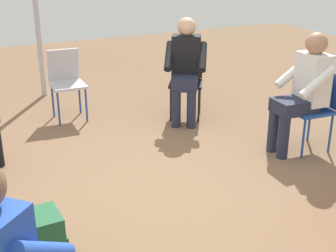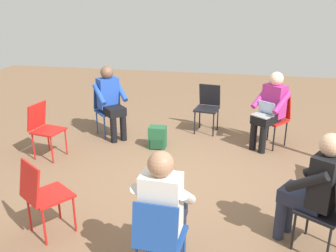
{
  "view_description": "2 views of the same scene",
  "coord_description": "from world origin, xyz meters",
  "px_view_note": "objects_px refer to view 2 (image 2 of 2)",
  "views": [
    {
      "loc": [
        1.47,
        3.38,
        2.04
      ],
      "look_at": [
        -0.13,
        0.11,
        0.62
      ],
      "focal_mm": 50.0,
      "sensor_mm": 36.0,
      "label": 1
    },
    {
      "loc": [
        -4.49,
        -0.65,
        2.45
      ],
      "look_at": [
        0.01,
        0.23,
        0.77
      ],
      "focal_mm": 40.0,
      "sensor_mm": 36.0,
      "label": 2
    }
  ],
  "objects_px": {
    "chair_west": "(159,236)",
    "backpack_near_laptop_user": "(157,138)",
    "chair_northeast": "(107,107)",
    "chair_northwest": "(42,193)",
    "person_in_blue": "(111,99)",
    "person_with_laptop": "(270,107)",
    "chair_southeast": "(275,116)",
    "chair_north": "(44,126)",
    "person_in_black": "(315,184)",
    "chair_southwest": "(329,209)",
    "person_in_white": "(164,205)",
    "chair_east": "(208,105)"
  },
  "relations": [
    {
      "from": "chair_southeast",
      "to": "chair_east",
      "type": "bearing_deg",
      "value": 17.4
    },
    {
      "from": "chair_northwest",
      "to": "person_in_black",
      "type": "distance_m",
      "value": 2.7
    },
    {
      "from": "chair_southwest",
      "to": "chair_east",
      "type": "relative_size",
      "value": 1.0
    },
    {
      "from": "person_in_blue",
      "to": "chair_southwest",
      "type": "bearing_deg",
      "value": 96.44
    },
    {
      "from": "chair_north",
      "to": "person_in_black",
      "type": "distance_m",
      "value": 3.93
    },
    {
      "from": "backpack_near_laptop_user",
      "to": "chair_southeast",
      "type": "bearing_deg",
      "value": -74.8
    },
    {
      "from": "backpack_near_laptop_user",
      "to": "person_in_white",
      "type": "bearing_deg",
      "value": -166.16
    },
    {
      "from": "person_with_laptop",
      "to": "chair_east",
      "type": "bearing_deg",
      "value": 9.49
    },
    {
      "from": "chair_west",
      "to": "backpack_near_laptop_user",
      "type": "relative_size",
      "value": 2.36
    },
    {
      "from": "backpack_near_laptop_user",
      "to": "person_in_black",
      "type": "bearing_deg",
      "value": -136.62
    },
    {
      "from": "person_with_laptop",
      "to": "chair_northeast",
      "type": "bearing_deg",
      "value": 36.32
    },
    {
      "from": "person_with_laptop",
      "to": "person_in_black",
      "type": "bearing_deg",
      "value": 133.88
    },
    {
      "from": "person_in_black",
      "to": "chair_west",
      "type": "bearing_deg",
      "value": 152.34
    },
    {
      "from": "chair_southwest",
      "to": "backpack_near_laptop_user",
      "type": "distance_m",
      "value": 3.13
    },
    {
      "from": "person_in_blue",
      "to": "person_in_white",
      "type": "bearing_deg",
      "value": 73.22
    },
    {
      "from": "chair_west",
      "to": "chair_southeast",
      "type": "bearing_deg",
      "value": 74.64
    },
    {
      "from": "chair_west",
      "to": "chair_north",
      "type": "bearing_deg",
      "value": 138.71
    },
    {
      "from": "chair_east",
      "to": "person_with_laptop",
      "type": "bearing_deg",
      "value": 160.28
    },
    {
      "from": "chair_southeast",
      "to": "person_in_white",
      "type": "bearing_deg",
      "value": 108.07
    },
    {
      "from": "chair_southeast",
      "to": "person_in_black",
      "type": "height_order",
      "value": "person_in_black"
    },
    {
      "from": "person_in_black",
      "to": "person_with_laptop",
      "type": "bearing_deg",
      "value": 37.79
    },
    {
      "from": "chair_southwest",
      "to": "person_with_laptop",
      "type": "xyz_separation_m",
      "value": [
        2.61,
        0.41,
        0.2
      ]
    },
    {
      "from": "chair_southwest",
      "to": "person_in_black",
      "type": "distance_m",
      "value": 0.26
    },
    {
      "from": "backpack_near_laptop_user",
      "to": "chair_southwest",
      "type": "bearing_deg",
      "value": -135.83
    },
    {
      "from": "chair_northeast",
      "to": "chair_northwest",
      "type": "height_order",
      "value": "same"
    },
    {
      "from": "chair_northeast",
      "to": "chair_east",
      "type": "bearing_deg",
      "value": 152.09
    },
    {
      "from": "chair_northwest",
      "to": "backpack_near_laptop_user",
      "type": "xyz_separation_m",
      "value": [
        2.49,
        -0.65,
        -0.34
      ]
    },
    {
      "from": "chair_northwest",
      "to": "person_in_blue",
      "type": "bearing_deg",
      "value": 130.08
    },
    {
      "from": "chair_northeast",
      "to": "person_in_blue",
      "type": "distance_m",
      "value": 0.26
    },
    {
      "from": "chair_northeast",
      "to": "chair_northwest",
      "type": "xyz_separation_m",
      "value": [
        -2.93,
        -0.36,
        0.0
      ]
    },
    {
      "from": "chair_southeast",
      "to": "chair_west",
      "type": "relative_size",
      "value": 1.0
    },
    {
      "from": "chair_west",
      "to": "person_in_white",
      "type": "bearing_deg",
      "value": 90.0
    },
    {
      "from": "person_in_white",
      "to": "backpack_near_laptop_user",
      "type": "xyz_separation_m",
      "value": [
        2.78,
        0.69,
        -0.54
      ]
    },
    {
      "from": "chair_northwest",
      "to": "chair_west",
      "type": "relative_size",
      "value": 1.0
    },
    {
      "from": "backpack_near_laptop_user",
      "to": "chair_northeast",
      "type": "bearing_deg",
      "value": 66.12
    },
    {
      "from": "chair_northwest",
      "to": "person_in_blue",
      "type": "xyz_separation_m",
      "value": [
        2.81,
        0.24,
        0.2
      ]
    },
    {
      "from": "chair_east",
      "to": "chair_west",
      "type": "relative_size",
      "value": 1.0
    },
    {
      "from": "person_with_laptop",
      "to": "backpack_near_laptop_user",
      "type": "height_order",
      "value": "person_with_laptop"
    },
    {
      "from": "chair_north",
      "to": "chair_southeast",
      "type": "height_order",
      "value": "same"
    },
    {
      "from": "chair_north",
      "to": "person_in_black",
      "type": "height_order",
      "value": "person_in_black"
    },
    {
      "from": "chair_east",
      "to": "person_in_black",
      "type": "relative_size",
      "value": 0.69
    },
    {
      "from": "chair_southwest",
      "to": "chair_southeast",
      "type": "bearing_deg",
      "value": 38.08
    },
    {
      "from": "chair_north",
      "to": "chair_east",
      "type": "xyz_separation_m",
      "value": [
        1.6,
        -2.33,
        0.0
      ]
    },
    {
      "from": "chair_north",
      "to": "chair_southwest",
      "type": "distance_m",
      "value": 4.09
    },
    {
      "from": "chair_east",
      "to": "person_with_laptop",
      "type": "distance_m",
      "value": 1.19
    },
    {
      "from": "chair_southeast",
      "to": "chair_west",
      "type": "bearing_deg",
      "value": 108.8
    },
    {
      "from": "chair_northeast",
      "to": "chair_southwest",
      "type": "xyz_separation_m",
      "value": [
        -2.68,
        -3.17,
        0.0
      ]
    },
    {
      "from": "chair_northwest",
      "to": "person_with_laptop",
      "type": "height_order",
      "value": "person_with_laptop"
    },
    {
      "from": "chair_southeast",
      "to": "person_in_blue",
      "type": "xyz_separation_m",
      "value": [
        -0.18,
        2.75,
        0.2
      ]
    },
    {
      "from": "person_with_laptop",
      "to": "person_in_blue",
      "type": "distance_m",
      "value": 2.65
    }
  ]
}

